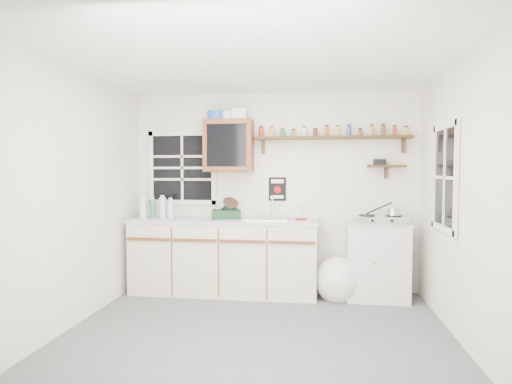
# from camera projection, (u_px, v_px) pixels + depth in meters

# --- Properties ---
(room) EXTENTS (3.64, 3.24, 2.54)m
(room) POSITION_uv_depth(u_px,v_px,m) (257.00, 200.00, 3.88)
(room) COLOR #525255
(room) RESTS_ON ground
(main_cabinet) EXTENTS (2.31, 0.63, 0.92)m
(main_cabinet) POSITION_uv_depth(u_px,v_px,m) (224.00, 256.00, 5.29)
(main_cabinet) COLOR beige
(main_cabinet) RESTS_ON floor
(right_cabinet) EXTENTS (0.73, 0.57, 0.91)m
(right_cabinet) POSITION_uv_depth(u_px,v_px,m) (376.00, 260.00, 5.06)
(right_cabinet) COLOR silver
(right_cabinet) RESTS_ON floor
(sink) EXTENTS (0.52, 0.44, 0.29)m
(sink) POSITION_uv_depth(u_px,v_px,m) (267.00, 219.00, 5.19)
(sink) COLOR silver
(sink) RESTS_ON main_cabinet
(upper_cabinet) EXTENTS (0.60, 0.32, 0.65)m
(upper_cabinet) POSITION_uv_depth(u_px,v_px,m) (229.00, 146.00, 5.35)
(upper_cabinet) COLOR brown
(upper_cabinet) RESTS_ON wall_back
(upper_cabinet_clutter) EXTENTS (0.50, 0.24, 0.14)m
(upper_cabinet_clutter) POSITION_uv_depth(u_px,v_px,m) (225.00, 115.00, 5.34)
(upper_cabinet_clutter) COLOR #1A52AD
(upper_cabinet_clutter) RESTS_ON upper_cabinet
(spice_shelf) EXTENTS (1.91, 0.18, 0.35)m
(spice_shelf) POSITION_uv_depth(u_px,v_px,m) (331.00, 136.00, 5.24)
(spice_shelf) COLOR black
(spice_shelf) RESTS_ON wall_back
(secondary_shelf) EXTENTS (0.45, 0.16, 0.24)m
(secondary_shelf) POSITION_uv_depth(u_px,v_px,m) (384.00, 166.00, 5.18)
(secondary_shelf) COLOR black
(secondary_shelf) RESTS_ON wall_back
(warning_sign) EXTENTS (0.22, 0.02, 0.30)m
(warning_sign) POSITION_uv_depth(u_px,v_px,m) (277.00, 189.00, 5.44)
(warning_sign) COLOR black
(warning_sign) RESTS_ON wall_back
(window_back) EXTENTS (0.93, 0.03, 0.98)m
(window_back) POSITION_uv_depth(u_px,v_px,m) (182.00, 168.00, 5.60)
(window_back) COLOR black
(window_back) RESTS_ON wall_back
(window_right) EXTENTS (0.03, 0.78, 1.08)m
(window_right) POSITION_uv_depth(u_px,v_px,m) (445.00, 178.00, 4.17)
(window_right) COLOR black
(window_right) RESTS_ON wall_back
(water_bottles) EXTENTS (0.42, 0.18, 0.29)m
(water_bottles) POSITION_uv_depth(u_px,v_px,m) (158.00, 208.00, 5.38)
(water_bottles) COLOR silver
(water_bottles) RESTS_ON main_cabinet
(dish_rack) EXTENTS (0.40, 0.33, 0.27)m
(dish_rack) POSITION_uv_depth(u_px,v_px,m) (227.00, 212.00, 5.31)
(dish_rack) COLOR #10321A
(dish_rack) RESTS_ON main_cabinet
(soap_bottle) EXTENTS (0.09, 0.10, 0.18)m
(soap_bottle) POSITION_uv_depth(u_px,v_px,m) (299.00, 212.00, 5.28)
(soap_bottle) COLOR white
(soap_bottle) RESTS_ON main_cabinet
(rag) EXTENTS (0.15, 0.13, 0.02)m
(rag) POSITION_uv_depth(u_px,v_px,m) (301.00, 219.00, 5.15)
(rag) COLOR maroon
(rag) RESTS_ON main_cabinet
(hotplate) EXTENTS (0.63, 0.37, 0.09)m
(hotplate) POSITION_uv_depth(u_px,v_px,m) (380.00, 219.00, 5.01)
(hotplate) COLOR silver
(hotplate) RESTS_ON right_cabinet
(saucepan) EXTENTS (0.38, 0.16, 0.16)m
(saucepan) POSITION_uv_depth(u_px,v_px,m) (393.00, 212.00, 4.99)
(saucepan) COLOR silver
(saucepan) RESTS_ON hotplate
(trash_bag) EXTENTS (0.47, 0.43, 0.54)m
(trash_bag) POSITION_uv_depth(u_px,v_px,m) (338.00, 280.00, 5.02)
(trash_bag) COLOR silver
(trash_bag) RESTS_ON floor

